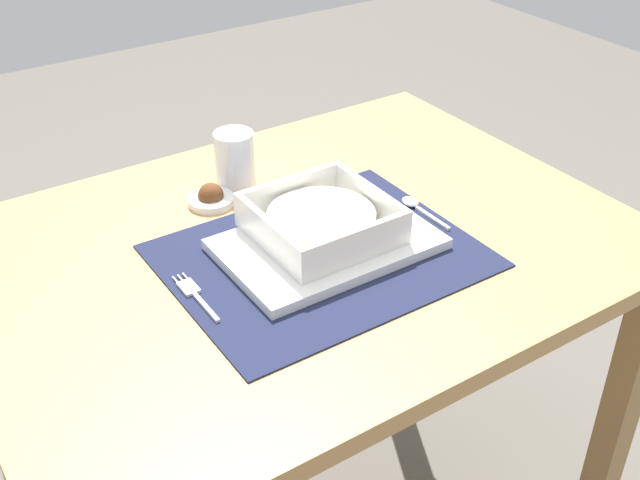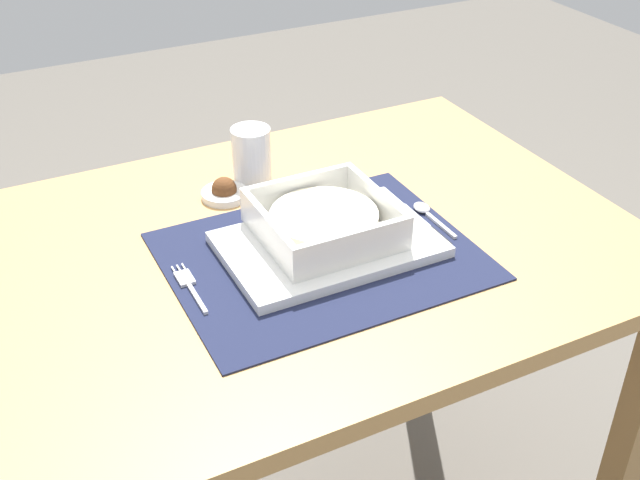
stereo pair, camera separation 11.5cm
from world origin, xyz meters
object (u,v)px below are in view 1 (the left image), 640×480
Objects in this scene: dining_table at (302,294)px; condiment_saucer at (211,198)px; bread_knife at (408,223)px; butter_knife at (420,221)px; spoon at (415,205)px; drinking_glass at (234,163)px; fork at (193,293)px; porridge_bowl at (321,222)px.

condiment_saucer reaches higher than dining_table.
bread_knife is at bearing -45.90° from condiment_saucer.
condiment_saucer is at bearing 135.27° from butter_knife.
spoon is 0.82× the size of bread_knife.
fork is at bearing -128.80° from drinking_glass.
porridge_bowl is at bearing 3.18° from fork.
fork reaches higher than dining_table.
fork is 0.38m from butter_knife.
fork is at bearing -122.45° from condiment_saucer.
butter_knife is 0.02m from bread_knife.
bread_knife is 0.32m from condiment_saucer.
butter_knife is at bearing -44.49° from condiment_saucer.
bread_knife is (0.16, -0.06, 0.11)m from dining_table.
condiment_saucer is at bearing 147.21° from spoon.
butter_knife is (0.16, -0.04, -0.03)m from porridge_bowl.
condiment_saucer is at bearing -152.51° from drinking_glass.
spoon is at bearing -36.68° from condiment_saucer.
bread_knife is at bearing -2.66° from fork.
condiment_saucer is (-0.27, 0.20, 0.00)m from spoon.
porridge_bowl reaches higher than butter_knife.
condiment_saucer is (-0.06, -0.03, -0.03)m from drinking_glass.
bread_knife is at bearing -58.24° from drinking_glass.
bread_knife is (-0.02, 0.01, 0.00)m from butter_knife.
porridge_bowl is 0.24m from drinking_glass.
porridge_bowl reaches higher than dining_table.
drinking_glass is (-0.18, 0.27, 0.04)m from butter_knife.
drinking_glass is 0.08m from condiment_saucer.
fork is (-0.20, -0.04, 0.11)m from dining_table.
drinking_glass is (-0.00, 0.21, 0.15)m from dining_table.
porridge_bowl is at bearing -67.82° from condiment_saucer.
spoon is 1.14× the size of drinking_glass.
butter_knife is at bearing -115.38° from spoon.
butter_knife is 0.33m from drinking_glass.
dining_table is 0.23m from fork.
porridge_bowl is 0.15m from bread_knife.
fork is at bearing 175.75° from butter_knife.
fork is (-0.22, -0.01, -0.03)m from porridge_bowl.
dining_table is at bearing 159.85° from bread_knife.
butter_knife is (-0.02, -0.04, -0.00)m from spoon.
butter_knife reaches higher than dining_table.
spoon is at bearing 1.17° from porridge_bowl.
spoon is (0.18, 0.00, -0.03)m from porridge_bowl.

